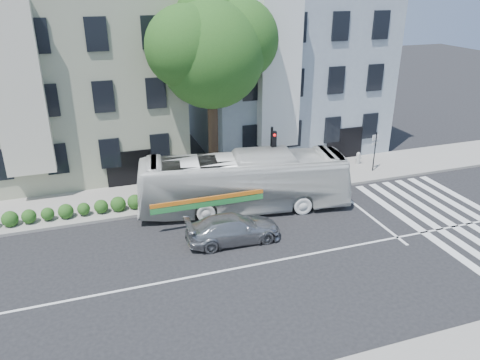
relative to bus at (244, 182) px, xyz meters
name	(u,v)px	position (x,y,z in m)	size (l,w,h in m)	color
ground	(269,262)	(-0.67, -5.20, -1.52)	(120.00, 120.00, 0.00)	black
sidewalk_far	(217,188)	(-0.67, 2.80, -1.44)	(80.00, 4.00, 0.15)	gray
building_left	(74,79)	(-7.67, 9.80, 3.98)	(12.00, 10.00, 11.00)	#979A81
building_right	(283,67)	(6.33, 9.80, 3.98)	(12.00, 10.00, 11.00)	#8894A2
street_tree	(211,48)	(-0.61, 3.54, 6.32)	(7.30, 5.90, 11.10)	#2D2116
bus	(244,182)	(0.00, 0.00, 0.00)	(10.88, 2.55, 3.03)	silver
sedan	(233,229)	(-1.55, -2.99, -0.88)	(4.37, 1.78, 1.27)	#A6A7AC
hedge	(84,209)	(-7.99, 1.60, -1.02)	(8.50, 0.84, 0.70)	#28531B
traffic_signal	(272,153)	(1.85, 0.74, 1.10)	(0.42, 0.52, 4.05)	black
fire_hydrant	(358,158)	(9.04, 3.47, -0.96)	(0.44, 0.26, 0.80)	#B5B4B0
far_sign_pole	(375,146)	(9.27, 2.16, 0.21)	(0.45, 0.19, 2.49)	black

